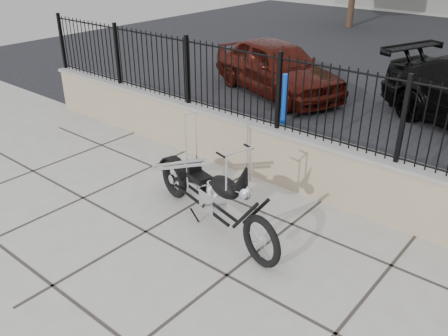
% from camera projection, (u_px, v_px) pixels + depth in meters
% --- Properties ---
extents(ground_plane, '(90.00, 90.00, 0.00)m').
position_uv_depth(ground_plane, '(227.00, 275.00, 5.90)').
color(ground_plane, '#99968E').
rests_on(ground_plane, ground).
extents(retaining_wall, '(14.00, 0.36, 0.96)m').
position_uv_depth(retaining_wall, '(328.00, 171.00, 7.41)').
color(retaining_wall, gray).
rests_on(retaining_wall, ground_plane).
extents(iron_fence, '(14.00, 0.08, 1.20)m').
position_uv_depth(iron_fence, '(336.00, 106.00, 6.92)').
color(iron_fence, black).
rests_on(iron_fence, retaining_wall).
extents(chopper_motorcycle, '(2.73, 1.14, 1.62)m').
position_uv_depth(chopper_motorcycle, '(210.00, 175.00, 6.57)').
color(chopper_motorcycle, black).
rests_on(chopper_motorcycle, ground_plane).
extents(car_red, '(4.45, 2.98, 1.41)m').
position_uv_depth(car_red, '(277.00, 67.00, 12.26)').
color(car_red, '#3D0F08').
rests_on(car_red, parking_lot).
extents(bollard_a, '(0.15, 0.15, 1.14)m').
position_uv_depth(bollard_a, '(284.00, 100.00, 10.29)').
color(bollard_a, blue).
rests_on(bollard_a, ground_plane).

